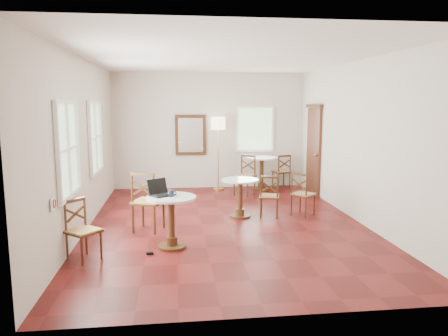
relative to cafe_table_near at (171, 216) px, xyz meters
name	(u,v)px	position (x,y,z in m)	size (l,w,h in m)	color
ground	(226,224)	(0.99, 1.22, -0.50)	(7.00, 7.00, 0.00)	#530E0E
room_shell	(221,121)	(0.93, 1.49, 1.39)	(5.02, 7.02, 3.01)	beige
cafe_table_near	(171,216)	(0.00, 0.00, 0.00)	(0.76, 0.76, 0.81)	#442611
cafe_table_mid	(240,194)	(1.33, 1.65, -0.03)	(0.71, 0.71, 0.76)	#442611
cafe_table_back	(262,170)	(2.29, 4.22, 0.03)	(0.80, 0.80, 0.85)	#442611
chair_near_a	(147,201)	(-0.42, 0.94, 0.03)	(0.63, 0.63, 1.06)	#442611
chair_near_b	(82,230)	(-1.25, -0.35, -0.07)	(0.56, 0.56, 0.87)	#442611
chair_mid_a	(269,196)	(1.89, 1.60, -0.08)	(0.47, 0.47, 0.84)	#442611
chair_mid_b	(303,194)	(2.57, 1.62, -0.07)	(0.56, 0.56, 0.87)	#442611
chair_back_a	(282,171)	(2.87, 4.42, -0.06)	(0.49, 0.49, 0.89)	#442611
chair_back_b	(245,175)	(1.76, 3.64, -0.02)	(0.63, 0.63, 0.97)	#442611
floor_lamp	(218,128)	(1.18, 4.37, 1.09)	(0.36, 0.36, 1.88)	#BF8C3F
laptop	(160,191)	(-0.17, 0.12, 0.37)	(0.45, 0.43, 0.25)	black
mouse	(157,196)	(-0.21, -0.01, 0.32)	(0.09, 0.05, 0.03)	black
navy_mug	(172,193)	(0.01, 0.01, 0.35)	(0.12, 0.08, 0.09)	#0F1934
water_glass	(170,192)	(-0.01, 0.05, 0.36)	(0.07, 0.07, 0.11)	white
power_adapter	(150,253)	(-0.32, -0.26, -0.48)	(0.10, 0.06, 0.04)	black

